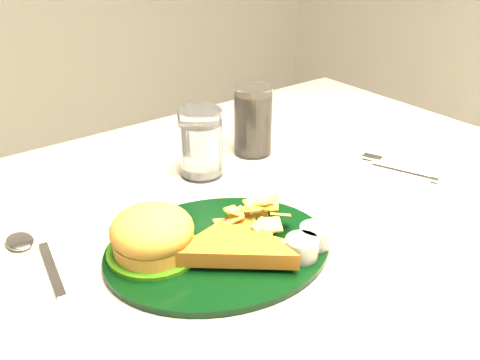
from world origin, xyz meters
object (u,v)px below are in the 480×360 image
object	(u,v)px
dinner_plate	(218,230)
cola_glass	(253,121)
fork_napkin	(400,171)
water_glass	(201,143)

from	to	relation	value
dinner_plate	cola_glass	bearing A→B (deg)	58.00
cola_glass	fork_napkin	bearing A→B (deg)	-56.15
cola_glass	dinner_plate	bearing A→B (deg)	-136.62
dinner_plate	cola_glass	xyz separation A→B (m)	(0.23, 0.22, 0.03)
cola_glass	fork_napkin	distance (m)	0.27
cola_glass	fork_napkin	xyz separation A→B (m)	(0.15, -0.22, -0.06)
dinner_plate	water_glass	size ratio (longest dim) A/B	2.61
water_glass	fork_napkin	bearing A→B (deg)	-36.99
dinner_plate	water_glass	xyz separation A→B (m)	(0.11, 0.20, 0.02)
dinner_plate	cola_glass	distance (m)	0.32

